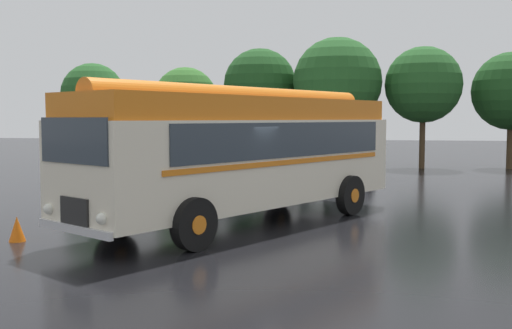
# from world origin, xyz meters

# --- Properties ---
(ground_plane) EXTENTS (120.00, 120.00, 0.00)m
(ground_plane) POSITION_xyz_m (0.00, 0.00, 0.00)
(ground_plane) COLOR black
(vintage_bus) EXTENTS (7.35, 9.88, 3.49)m
(vintage_bus) POSITION_xyz_m (0.30, 0.46, 1.89)
(vintage_bus) COLOR silver
(vintage_bus) RESTS_ON ground
(car_near_left) EXTENTS (2.36, 4.38, 1.66)m
(car_near_left) POSITION_xyz_m (-2.41, 11.45, 0.85)
(car_near_left) COLOR #4C5156
(car_near_left) RESTS_ON ground
(car_mid_left) EXTENTS (2.40, 4.40, 1.66)m
(car_mid_left) POSITION_xyz_m (0.19, 11.85, 0.85)
(car_mid_left) COLOR silver
(car_mid_left) RESTS_ON ground
(car_mid_right) EXTENTS (2.27, 4.35, 1.66)m
(car_mid_right) POSITION_xyz_m (2.95, 11.36, 0.85)
(car_mid_right) COLOR #4C5156
(car_mid_right) RESTS_ON ground
(tree_far_left) EXTENTS (3.59, 3.59, 5.81)m
(tree_far_left) POSITION_xyz_m (-11.60, 17.98, 4.04)
(tree_far_left) COLOR #4C3823
(tree_far_left) RESTS_ON ground
(tree_left_of_centre) EXTENTS (3.72, 3.72, 5.66)m
(tree_left_of_centre) POSITION_xyz_m (-6.56, 19.67, 3.79)
(tree_left_of_centre) COLOR #4C3823
(tree_left_of_centre) RESTS_ON ground
(tree_centre) EXTENTS (4.12, 4.12, 6.64)m
(tree_centre) POSITION_xyz_m (-2.26, 19.42, 4.57)
(tree_centre) COLOR #4C3823
(tree_centre) RESTS_ON ground
(tree_right_of_centre) EXTENTS (4.77, 4.77, 7.02)m
(tree_right_of_centre) POSITION_xyz_m (2.24, 18.08, 4.57)
(tree_right_of_centre) COLOR #4C3823
(tree_right_of_centre) RESTS_ON ground
(tree_far_right) EXTENTS (4.05, 4.05, 6.49)m
(tree_far_right) POSITION_xyz_m (6.70, 18.50, 4.48)
(tree_far_right) COLOR #4C3823
(tree_far_right) RESTS_ON ground
(traffic_cone) EXTENTS (0.36, 0.36, 0.55)m
(traffic_cone) POSITION_xyz_m (-4.29, -2.54, 0.28)
(traffic_cone) COLOR orange
(traffic_cone) RESTS_ON ground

